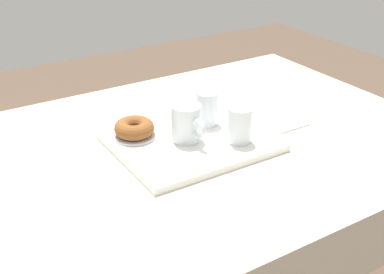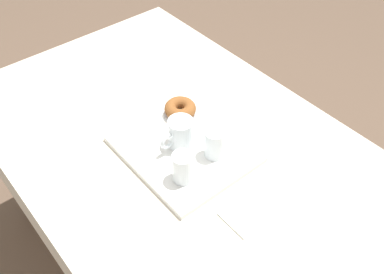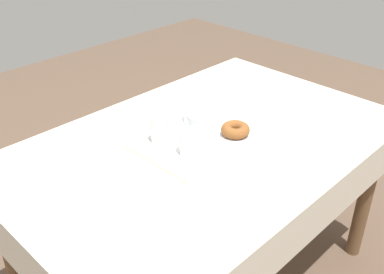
{
  "view_description": "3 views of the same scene",
  "coord_description": "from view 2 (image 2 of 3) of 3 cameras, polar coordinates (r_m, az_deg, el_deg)",
  "views": [
    {
      "loc": [
        -0.58,
        -1.02,
        1.37
      ],
      "look_at": [
        0.05,
        -0.02,
        0.76
      ],
      "focal_mm": 47.71,
      "sensor_mm": 36.0,
      "label": 1
    },
    {
      "loc": [
        0.77,
        -0.57,
        1.71
      ],
      "look_at": [
        0.07,
        0.01,
        0.8
      ],
      "focal_mm": 40.27,
      "sensor_mm": 36.0,
      "label": 2
    },
    {
      "loc": [
        1.05,
        0.97,
        1.59
      ],
      "look_at": [
        0.04,
        -0.03,
        0.76
      ],
      "focal_mm": 42.43,
      "sensor_mm": 36.0,
      "label": 3
    }
  ],
  "objects": [
    {
      "name": "water_glass_far",
      "position": [
        1.21,
        -1.23,
        -4.23
      ],
      "size": [
        0.06,
        0.06,
        0.09
      ],
      "color": "white",
      "rests_on": "serving_tray"
    },
    {
      "name": "water_glass_near",
      "position": [
        1.28,
        3.03,
        -0.99
      ],
      "size": [
        0.06,
        0.06,
        0.09
      ],
      "color": "white",
      "rests_on": "serving_tray"
    },
    {
      "name": "dining_table",
      "position": [
        1.44,
        -2.0,
        -3.06
      ],
      "size": [
        1.47,
        0.95,
        0.74
      ],
      "color": "beige",
      "rests_on": "ground"
    },
    {
      "name": "paper_napkin",
      "position": [
        1.19,
        6.89,
        -10.35
      ],
      "size": [
        0.11,
        0.1,
        0.01
      ],
      "primitive_type": "cube",
      "rotation": [
        0.0,
        0.0,
        -0.0
      ],
      "color": "white",
      "rests_on": "dining_table"
    },
    {
      "name": "serving_tray",
      "position": [
        1.33,
        -1.15,
        -1.58
      ],
      "size": [
        0.4,
        0.33,
        0.02
      ],
      "primitive_type": "cube",
      "color": "white",
      "rests_on": "dining_table"
    },
    {
      "name": "sugar_donut_left",
      "position": [
        1.42,
        -1.57,
        3.79
      ],
      "size": [
        0.1,
        0.1,
        0.04
      ],
      "primitive_type": "torus",
      "color": "brown",
      "rests_on": "donut_plate_left"
    },
    {
      "name": "ground_plane",
      "position": [
        1.97,
        -1.52,
        -15.78
      ],
      "size": [
        6.0,
        6.0,
        0.0
      ],
      "primitive_type": "plane",
      "color": "brown"
    },
    {
      "name": "donut_plate_left",
      "position": [
        1.43,
        -1.55,
        3.08
      ],
      "size": [
        0.11,
        0.11,
        0.01
      ],
      "primitive_type": "cylinder",
      "color": "silver",
      "rests_on": "serving_tray"
    },
    {
      "name": "tea_mug_left",
      "position": [
        1.3,
        -1.55,
        0.4
      ],
      "size": [
        0.08,
        0.12,
        0.1
      ],
      "color": "white",
      "rests_on": "serving_tray"
    }
  ]
}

